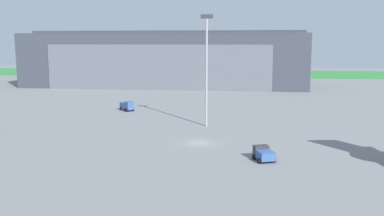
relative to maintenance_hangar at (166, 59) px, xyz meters
name	(u,v)px	position (x,y,z in m)	size (l,w,h in m)	color
ground_plane	(199,143)	(23.64, -94.56, -10.19)	(440.00, 440.00, 0.00)	slate
grass_field_strip	(232,73)	(23.64, 66.33, -10.15)	(440.00, 56.00, 0.08)	#33813C
maintenance_hangar	(166,59)	(0.00, 0.00, 0.00)	(106.03, 35.01, 21.30)	#383D47
stair_truck	(264,154)	(34.09, -104.09, -9.16)	(3.42, 4.10, 2.02)	#2D2D33
fuel_bowser	(127,106)	(2.13, -63.08, -8.92)	(4.35, 4.45, 2.45)	#335693
apron_light_mast	(207,63)	(23.47, -79.73, 2.67)	(2.40, 0.50, 22.34)	#99999E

